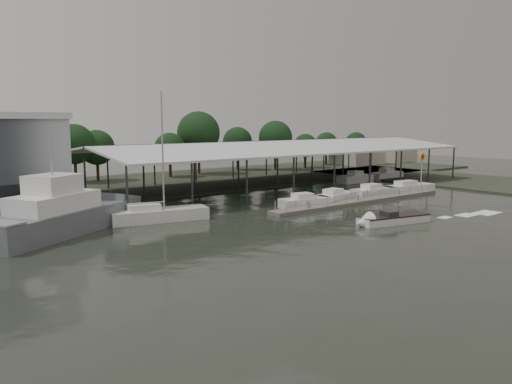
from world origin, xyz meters
TOP-DOWN VIEW (x-y plane):
  - ground at (0.00, 0.00)m, footprint 200.00×200.00m
  - land_strip_far at (0.00, 42.00)m, footprint 140.00×30.00m
  - land_strip_east at (45.00, 10.00)m, footprint 20.00×60.00m
  - covered_boat_shed at (17.00, 28.00)m, footprint 58.24×24.00m
  - floating_dock at (15.00, 10.00)m, footprint 28.00×2.00m
  - shell_fuel_sign at (27.00, 9.99)m, footprint 1.10×0.18m
  - distant_commercial_buildings at (59.03, 44.69)m, footprint 22.00×8.00m
  - grey_trawler at (-18.35, 15.52)m, footprint 16.54×12.19m
  - white_sailboat at (-9.59, 14.94)m, footprint 9.76×4.56m
  - speedboat_underway at (6.99, 0.18)m, footprint 18.83×5.97m
  - moored_cruiser_0 at (7.37, 11.94)m, footprint 6.40×3.29m
  - moored_cruiser_1 at (12.81, 12.36)m, footprint 6.83×3.42m
  - moored_cruiser_2 at (20.30, 12.61)m, footprint 6.90×2.41m
  - moored_cruiser_3 at (26.77, 11.91)m, footprint 8.70×3.31m
  - horizon_tree_line at (20.55, 48.22)m, footprint 68.36×10.43m

SIDE VIEW (x-z plane):
  - ground at x=0.00m, z-range 0.00..0.00m
  - land_strip_far at x=0.00m, z-range -0.05..0.25m
  - land_strip_east at x=45.00m, z-range -0.05..0.25m
  - floating_dock at x=15.00m, z-range -0.50..0.90m
  - speedboat_underway at x=6.99m, z-range -0.61..1.39m
  - moored_cruiser_0 at x=7.37m, z-range -0.24..1.46m
  - moored_cruiser_1 at x=12.81m, z-range -0.24..1.46m
  - moored_cruiser_2 at x=20.30m, z-range -0.24..1.46m
  - moored_cruiser_3 at x=26.77m, z-range -0.24..1.46m
  - white_sailboat at x=-9.59m, z-range -5.71..7.01m
  - grey_trawler at x=-18.35m, z-range -2.84..6.00m
  - distant_commercial_buildings at x=59.03m, z-range -0.16..3.84m
  - shell_fuel_sign at x=27.00m, z-range 1.15..6.70m
  - covered_boat_shed at x=17.00m, z-range 2.65..9.61m
  - horizon_tree_line at x=20.55m, z-range 0.42..11.95m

